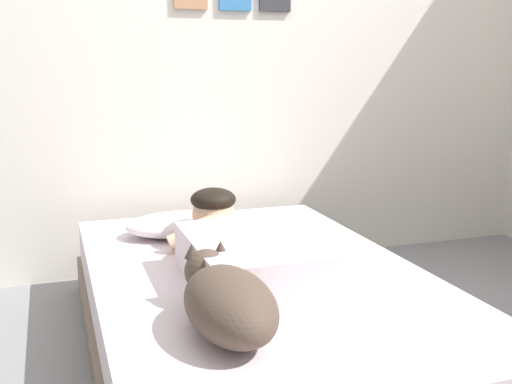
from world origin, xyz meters
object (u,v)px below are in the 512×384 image
pillow (180,224)px  person_lying (237,247)px  cell_phone (221,301)px  bed (257,315)px  coffee_cup (268,237)px  dog (227,300)px

pillow → person_lying: person_lying is taller
cell_phone → pillow: bearing=87.1°
bed → pillow: (-0.18, 0.61, 0.24)m
person_lying → coffee_cup: person_lying is taller
bed → coffee_cup: (0.16, 0.33, 0.23)m
bed → dog: size_ratio=3.65×
cell_phone → person_lying: bearing=62.2°
coffee_cup → cell_phone: 0.71m
dog → cell_phone: dog is taller
pillow → dog: (-0.09, -1.11, 0.05)m
pillow → cell_phone: size_ratio=3.71×
coffee_cup → cell_phone: coffee_cup is taller
coffee_cup → person_lying: bearing=-126.5°
pillow → cell_phone: (-0.04, -0.88, -0.05)m
cell_phone → dog: bearing=-100.8°
person_lying → coffee_cup: (0.24, 0.33, -0.07)m
pillow → cell_phone: bearing=-92.9°
person_lying → dog: bearing=-110.5°
dog → coffee_cup: size_ratio=4.60×
pillow → person_lying: (0.10, -0.61, 0.05)m
bed → dog: bearing=-118.3°
bed → person_lying: person_lying is taller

